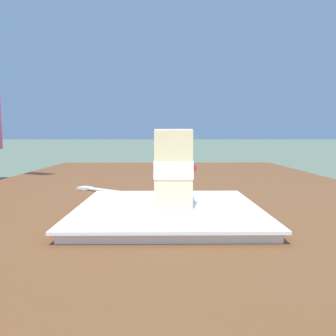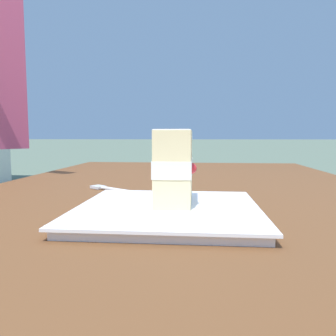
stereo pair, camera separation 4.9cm
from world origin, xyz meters
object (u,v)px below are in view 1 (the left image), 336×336
at_px(patio_table, 170,228).
at_px(cake_slice, 175,167).
at_px(dessert_plate, 168,211).
at_px(dessert_fork, 103,191).

distance_m(patio_table, cake_slice, 0.25).
xyz_separation_m(patio_table, dessert_plate, (0.22, -0.01, 0.09)).
bearing_deg(dessert_fork, patio_table, 93.02).
distance_m(patio_table, dessert_plate, 0.24).
height_order(dessert_plate, cake_slice, cake_slice).
xyz_separation_m(cake_slice, dessert_fork, (-0.19, -0.15, -0.07)).
relative_size(dessert_plate, dessert_fork, 1.82).
bearing_deg(cake_slice, dessert_plate, -31.72).
xyz_separation_m(dessert_plate, cake_slice, (-0.02, 0.01, 0.07)).
bearing_deg(dessert_plate, patio_table, 178.05).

